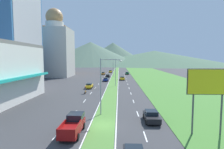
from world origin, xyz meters
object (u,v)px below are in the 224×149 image
street_lamp_far (114,67)px  car_9 (110,71)px  billboard_roadside (208,85)px  car_4 (89,86)px  car_7 (106,79)px  pickup_truck_0 (73,125)px  car_0 (127,73)px  car_1 (108,76)px  car_2 (122,78)px  street_lamp_near (103,82)px  car_8 (103,73)px  motorcycle_rider (85,91)px  car_3 (151,116)px  street_lamp_mid (114,70)px

street_lamp_far → car_9: bearing=96.3°
billboard_roadside → car_4: billboard_roadside is taller
billboard_roadside → car_7: (-15.43, 49.85, -5.04)m
billboard_roadside → car_9: billboard_roadside is taller
car_9 → pickup_truck_0: 93.95m
car_0 → car_1: bearing=-31.6°
billboard_roadside → car_2: 54.89m
street_lamp_near → pickup_truck_0: 8.78m
billboard_roadside → car_4: (-19.06, 32.51, -5.03)m
car_8 → street_lamp_far: bearing=-151.8°
street_lamp_near → billboard_roadside: bearing=-29.3°
street_lamp_far → car_4: size_ratio=1.76×
car_2 → motorcycle_rider: size_ratio=2.20×
car_1 → car_3: (10.01, -60.55, 0.05)m
car_2 → car_7: bearing=-58.2°
car_7 → car_8: (-3.51, 28.85, 0.00)m
car_9 → motorcycle_rider: bearing=177.5°
car_9 → street_lamp_near: bearing=-178.0°
street_lamp_mid → car_8: size_ratio=2.02×
car_2 → motorcycle_rider: bearing=-18.3°
car_0 → street_lamp_mid: bearing=-7.9°
car_3 → street_lamp_near: bearing=-111.9°
car_8 → pickup_truck_0: 78.87m
car_9 → street_lamp_far: bearing=-173.7°
street_lamp_mid → motorcycle_rider: street_lamp_mid is taller
car_7 → motorcycle_rider: bearing=172.8°
motorcycle_rider → street_lamp_near: bearing=-160.3°
street_lamp_mid → motorcycle_rider: (-6.98, -12.99, -4.40)m
car_2 → street_lamp_near: bearing=-4.6°
billboard_roadside → car_3: size_ratio=1.84×
street_lamp_far → car_1: (-2.87, -2.28, -4.20)m
street_lamp_mid → car_3: bearing=-79.4°
pickup_truck_0 → motorcycle_rider: size_ratio=2.70×
street_lamp_mid → car_4: street_lamp_mid is taller
car_8 → pickup_truck_0: bearing=-177.5°
car_7 → car_4: bearing=168.2°
car_4 → car_8: (0.12, 46.19, -0.01)m
car_3 → car_4: bearing=-154.5°
street_lamp_far → car_3: 63.37m
street_lamp_mid → car_7: (-3.74, 12.79, -4.40)m
car_0 → car_1: car_1 is taller
billboard_roadside → car_3: (-5.56, 4.23, -5.01)m
street_lamp_mid → car_3: 33.68m
car_1 → car_3: 61.38m
billboard_roadside → motorcycle_rider: billboard_roadside is taller
street_lamp_near → street_lamp_mid: street_lamp_near is taller
car_9 → car_1: bearing=-179.8°
street_lamp_near → billboard_roadside: street_lamp_near is taller
car_3 → pickup_truck_0: bearing=-66.5°
car_1 → car_7: car_7 is taller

